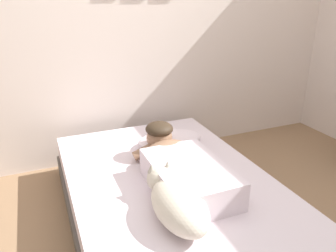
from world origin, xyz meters
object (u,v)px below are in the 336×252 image
object	(u,v)px
bed	(171,203)
pillow	(170,140)
person_lying	(180,165)
cell_phone	(209,185)
dog	(176,202)
coffee_cup	(171,140)

from	to	relation	value
bed	pillow	world-z (taller)	pillow
pillow	person_lying	xyz separation A→B (m)	(-0.14, -0.49, 0.05)
pillow	cell_phone	size ratio (longest dim) A/B	3.71
bed	person_lying	bearing A→B (deg)	-18.72
dog	cell_phone	xyz separation A→B (m)	(0.32, 0.22, -0.10)
dog	cell_phone	bearing A→B (deg)	34.30
pillow	person_lying	size ratio (longest dim) A/B	0.57
person_lying	coffee_cup	world-z (taller)	person_lying
bed	coffee_cup	distance (m)	0.58
bed	dog	world-z (taller)	dog
bed	coffee_cup	xyz separation A→B (m)	(0.21, 0.50, 0.22)
person_lying	coffee_cup	bearing A→B (deg)	73.07
dog	coffee_cup	size ratio (longest dim) A/B	4.60
bed	person_lying	world-z (taller)	person_lying
person_lying	dog	size ratio (longest dim) A/B	1.60
pillow	coffee_cup	size ratio (longest dim) A/B	4.16
dog	person_lying	bearing A→B (deg)	63.10
bed	person_lying	size ratio (longest dim) A/B	2.19
bed	person_lying	xyz separation A→B (m)	(0.05, -0.02, 0.28)
person_lying	dog	world-z (taller)	person_lying
pillow	dog	world-z (taller)	dog
bed	person_lying	distance (m)	0.29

